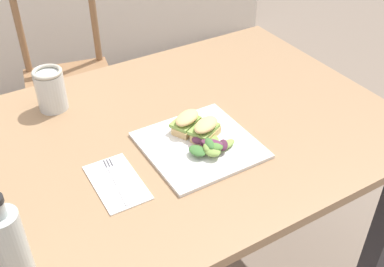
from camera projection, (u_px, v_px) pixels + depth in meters
name	position (u px, v px, depth m)	size (l,w,h in m)	color
dining_table	(167.00, 162.00, 1.44)	(1.39, 0.93, 0.74)	#997551
chair_wooden_far	(69.00, 79.00, 2.19)	(0.47, 0.47, 0.87)	#8E6642
plate_lunch	(199.00, 145.00, 1.31)	(0.30, 0.30, 0.01)	white
sandwich_half_front	(205.00, 129.00, 1.32)	(0.11, 0.09, 0.06)	#DBB270
sandwich_half_back	(187.00, 122.00, 1.35)	(0.11, 0.09, 0.06)	#DBB270
salad_mixed_greens	(211.00, 146.00, 1.27)	(0.15, 0.12, 0.04)	#84A84C
napkin_folded	(117.00, 182.00, 1.20)	(0.12, 0.20, 0.00)	white
fork_on_napkin	(115.00, 177.00, 1.21)	(0.04, 0.19, 0.00)	silver
bottle_cold_brew	(11.00, 247.00, 0.93)	(0.07, 0.07, 0.22)	#472819
mason_jar_iced_tea	(51.00, 91.00, 1.44)	(0.09, 0.09, 0.13)	#995623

